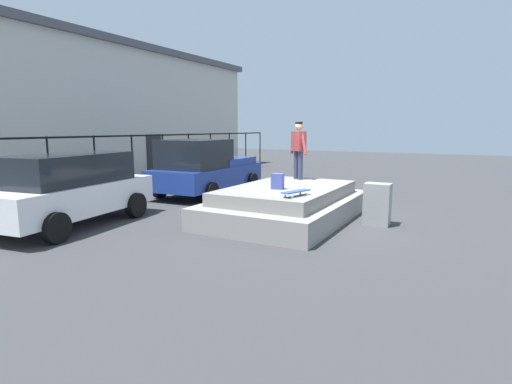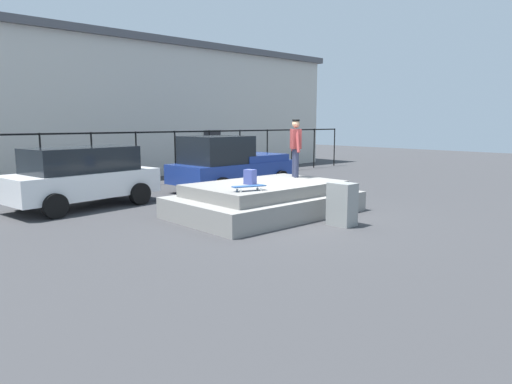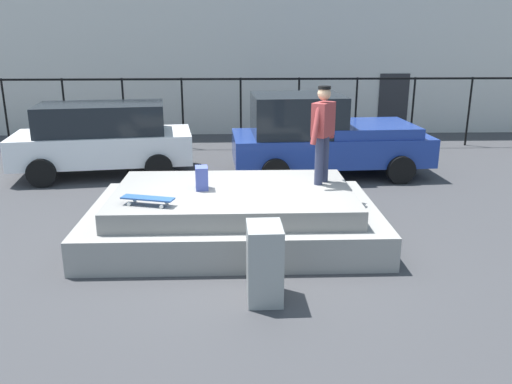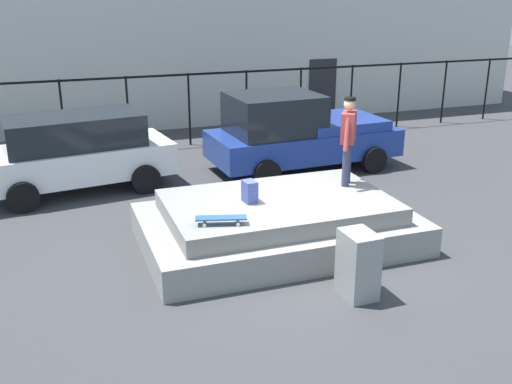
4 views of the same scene
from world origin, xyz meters
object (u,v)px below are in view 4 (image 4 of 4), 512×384
object	(u,v)px
skateboard	(221,218)
car_white_hatchback_near	(75,151)
skateboarder	(348,135)
car_blue_pickup_mid	(297,132)
utility_box	(358,265)
backpack	(250,192)

from	to	relation	value
skateboard	car_white_hatchback_near	xyz separation A→B (m)	(-1.87, 5.00, -0.03)
skateboarder	car_blue_pickup_mid	distance (m)	3.86
skateboard	utility_box	size ratio (longest dim) A/B	0.82
car_white_hatchback_near	skateboarder	bearing A→B (deg)	-39.98
skateboarder	utility_box	bearing A→B (deg)	-113.67
car_blue_pickup_mid	skateboard	bearing A→B (deg)	-124.95
skateboard	car_blue_pickup_mid	distance (m)	5.89
skateboarder	skateboard	size ratio (longest dim) A/B	1.98
car_white_hatchback_near	car_blue_pickup_mid	size ratio (longest dim) A/B	0.92
skateboarder	backpack	world-z (taller)	skateboarder
skateboarder	skateboard	world-z (taller)	skateboarder
backpack	utility_box	world-z (taller)	backpack
skateboarder	car_white_hatchback_near	bearing A→B (deg)	140.02
backpack	skateboard	bearing A→B (deg)	131.07
utility_box	car_blue_pickup_mid	bearing A→B (deg)	73.18
car_white_hatchback_near	skateboard	bearing A→B (deg)	-69.51
skateboard	skateboarder	bearing A→B (deg)	21.90
utility_box	backpack	bearing A→B (deg)	111.19
skateboard	car_blue_pickup_mid	bearing A→B (deg)	55.05
car_blue_pickup_mid	utility_box	distance (m)	6.46
car_white_hatchback_near	utility_box	size ratio (longest dim) A/B	4.32
skateboard	backpack	distance (m)	1.11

